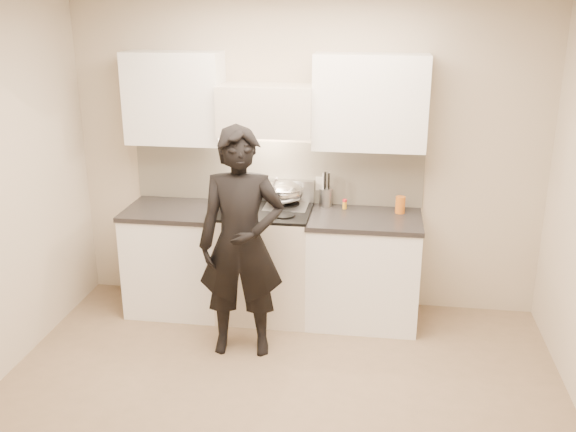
{
  "coord_description": "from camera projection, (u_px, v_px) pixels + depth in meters",
  "views": [
    {
      "loc": [
        0.62,
        -3.56,
        2.59
      ],
      "look_at": [
        -0.05,
        1.05,
        1.02
      ],
      "focal_mm": 40.0,
      "sensor_mm": 36.0,
      "label": 1
    }
  ],
  "objects": [
    {
      "name": "room_shell",
      "position": [
        272.0,
        164.0,
        4.1
      ],
      "size": [
        4.04,
        3.54,
        2.7
      ],
      "color": "#C0B29B",
      "rests_on": "ground"
    },
    {
      "name": "wok",
      "position": [
        283.0,
        192.0,
        5.41
      ],
      "size": [
        0.37,
        0.45,
        0.3
      ],
      "color": "silver",
      "rests_on": "stove"
    },
    {
      "name": "stock_pot",
      "position": [
        237.0,
        203.0,
        5.19
      ],
      "size": [
        0.33,
        0.28,
        0.16
      ],
      "color": "silver",
      "rests_on": "stove"
    },
    {
      "name": "spice_jar",
      "position": [
        345.0,
        204.0,
        5.41
      ],
      "size": [
        0.04,
        0.04,
        0.08
      ],
      "color": "gold",
      "rests_on": "counter_right"
    },
    {
      "name": "ground_plane",
      "position": [
        273.0,
        412.0,
        4.25
      ],
      "size": [
        4.0,
        4.0,
        0.0
      ],
      "primitive_type": "plane",
      "color": "#886E54"
    },
    {
      "name": "counter_right",
      "position": [
        363.0,
        268.0,
        5.37
      ],
      "size": [
        0.92,
        0.67,
        0.92
      ],
      "color": "white",
      "rests_on": "ground"
    },
    {
      "name": "person",
      "position": [
        241.0,
        244.0,
        4.75
      ],
      "size": [
        0.69,
        0.49,
        1.76
      ],
      "primitive_type": "imported",
      "rotation": [
        0.0,
        0.0,
        0.12
      ],
      "color": "black",
      "rests_on": "ground"
    },
    {
      "name": "oil_glass",
      "position": [
        400.0,
        205.0,
        5.29
      ],
      "size": [
        0.08,
        0.08,
        0.14
      ],
      "color": "#CB651A",
      "rests_on": "counter_right"
    },
    {
      "name": "counter_left",
      "position": [
        178.0,
        258.0,
        5.59
      ],
      "size": [
        0.82,
        0.67,
        0.92
      ],
      "color": "white",
      "rests_on": "ground"
    },
    {
      "name": "stove",
      "position": [
        266.0,
        261.0,
        5.48
      ],
      "size": [
        0.76,
        0.65,
        0.96
      ],
      "color": "silver",
      "rests_on": "ground"
    },
    {
      "name": "utensil_crock",
      "position": [
        326.0,
        196.0,
        5.46
      ],
      "size": [
        0.11,
        0.11,
        0.3
      ],
      "color": "#ABABAB",
      "rests_on": "counter_right"
    }
  ]
}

